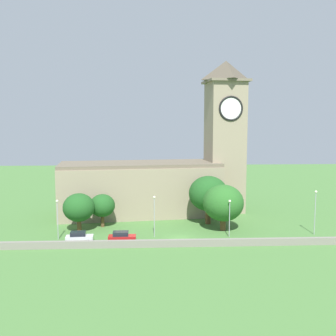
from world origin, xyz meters
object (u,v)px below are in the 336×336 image
Objects in this scene: tree_by_tower at (79,208)px; car_red at (122,237)px; church at (165,173)px; streetlamp_west_end at (57,213)px; streetlamp_east_mid at (315,206)px; tree_riverside_west at (223,203)px; tree_riverside_east at (102,206)px; tree_churchyard at (208,194)px; streetlamp_central at (230,212)px; car_white at (79,237)px; streetlamp_west_mid at (154,210)px.

car_red is at bearing -40.90° from tree_by_tower.
car_red is (-7.90, -20.81, -7.81)m from church.
streetlamp_east_mid is at bearing 1.02° from streetlamp_west_end.
streetlamp_west_end is 29.19m from tree_riverside_west.
church is 6.53× the size of tree_riverside_east.
tree_by_tower is 24.58m from tree_churchyard.
streetlamp_central is 0.83× the size of streetlamp_east_mid.
streetlamp_east_mid is (15.29, 0.68, 0.78)m from streetlamp_central.
tree_riverside_west is at bearing 167.58° from streetlamp_east_mid.
tree_riverside_east is at bearing 36.02° from tree_by_tower.
streetlamp_west_end is at bearing -179.78° from streetlamp_central.
streetlamp_west_end is 29.20m from streetlamp_central.
tree_riverside_west is (24.98, 6.25, 4.13)m from car_white.
tree_riverside_east is (2.67, 9.60, 3.15)m from car_white.
streetlamp_west_mid is (-2.50, -17.84, -3.98)m from church.
tree_by_tower is at bearing 174.58° from streetlamp_east_mid.
tree_by_tower is at bearing 170.05° from streetlamp_central.
streetlamp_west_mid is (16.27, 0.63, 0.22)m from streetlamp_west_end.
car_white is 25.62m from streetlamp_central.
tree_churchyard is at bearing 35.16° from car_red.
streetlamp_east_mid is at bearing 2.56° from streetlamp_central.
streetlamp_central is 0.93× the size of tree_by_tower.
streetlamp_central is at bearing -60.42° from church.
streetlamp_west_end reaches higher than car_white.
tree_churchyard is (-17.64, 8.12, 0.80)m from streetlamp_east_mid.
church is at bearing 44.53° from streetlamp_west_end.
tree_riverside_west is 5.18m from tree_churchyard.
streetlamp_central is (25.30, 2.13, 3.44)m from car_white.
car_white is 10.45m from tree_riverside_east.
tree_churchyard is at bearing 9.75° from tree_by_tower.
church is 21.56m from streetlamp_central.
car_red is at bearing -12.11° from streetlamp_west_end.
streetlamp_east_mid reaches higher than tree_by_tower.
tree_churchyard is (20.29, 1.33, 1.87)m from tree_riverside_east.
tree_riverside_west is (22.32, -3.35, 0.99)m from tree_riverside_east.
tree_by_tower reaches higher than car_red.
streetlamp_central is (29.20, 0.11, -0.19)m from streetlamp_west_end.
tree_riverside_west reaches higher than car_red.
car_red is at bearing -144.84° from tree_churchyard.
streetlamp_east_mid reaches higher than streetlamp_west_end.
church reaches higher than streetlamp_west_mid.
car_white is 0.48× the size of tree_churchyard.
streetlamp_east_mid is 1.13× the size of tree_by_tower.
streetlamp_east_mid is (40.60, 2.81, 4.22)m from car_white.
tree_churchyard is (10.58, 8.29, 1.18)m from streetlamp_west_mid.
car_red is at bearing -159.95° from tree_riverside_west.
tree_churchyard is at bearing 104.91° from streetlamp_central.
tree_churchyard is at bearing 155.28° from streetlamp_east_mid.
car_white is at bearing 177.36° from car_red.
streetlamp_west_end is at bearing -119.40° from tree_by_tower.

